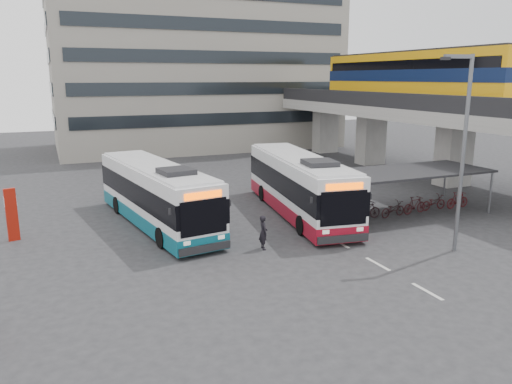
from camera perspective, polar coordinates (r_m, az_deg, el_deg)
name	(u,v)px	position (r m, az deg, el deg)	size (l,w,h in m)	color
ground	(292,250)	(22.95, 4.18, -6.60)	(120.00, 120.00, 0.00)	#28282B
viaduct	(415,96)	(41.67, 17.70, 10.40)	(8.00, 32.00, 9.68)	gray
bike_shelter	(402,190)	(29.50, 16.34, 0.25)	(10.00, 4.00, 2.54)	#595B60
office_block	(194,32)	(57.68, -7.08, 17.69)	(30.00, 15.00, 25.00)	gray
road_markings	(378,264)	(21.82, 13.74, -7.99)	(0.15, 7.60, 0.01)	beige
bus_main	(299,185)	(28.53, 4.97, 0.77)	(4.34, 12.40, 3.59)	white
bus_teal	(156,195)	(26.87, -11.34, -0.32)	(4.23, 11.99, 3.47)	white
pedestrian	(263,232)	(22.74, 0.84, -4.64)	(0.58, 0.38, 1.59)	black
lamp_post	(462,143)	(23.36, 22.48, 5.21)	(1.51, 0.45, 8.63)	#595B60
sign_totem_north	(12,214)	(26.48, -26.14, -2.26)	(0.55, 0.28, 2.57)	#A11609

